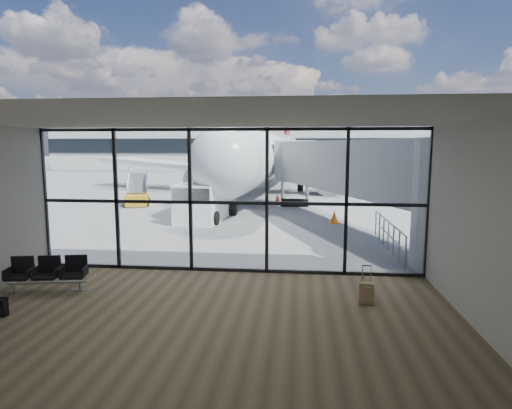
% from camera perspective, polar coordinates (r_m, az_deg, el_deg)
% --- Properties ---
extents(ground, '(220.00, 220.00, 0.00)m').
position_cam_1_polar(ground, '(53.15, 3.42, 3.52)').
color(ground, slate).
rests_on(ground, ground).
extents(lounge_shell, '(12.02, 8.01, 4.51)m').
position_cam_1_polar(lounge_shell, '(8.54, -9.03, -0.95)').
color(lounge_shell, brown).
rests_on(lounge_shell, ground).
extents(glass_curtain_wall, '(12.10, 0.12, 4.50)m').
position_cam_1_polar(glass_curtain_wall, '(13.25, -3.71, 0.45)').
color(glass_curtain_wall, white).
rests_on(glass_curtain_wall, ground).
extents(jet_bridge, '(8.00, 16.50, 4.33)m').
position_cam_1_polar(jet_bridge, '(20.26, 13.54, 4.24)').
color(jet_bridge, '#949799').
rests_on(jet_bridge, ground).
extents(apron_railing, '(0.06, 5.46, 1.11)m').
position_cam_1_polar(apron_railing, '(17.12, 17.24, -3.40)').
color(apron_railing, gray).
rests_on(apron_railing, ground).
extents(far_terminal, '(80.00, 12.20, 11.00)m').
position_cam_1_polar(far_terminal, '(74.99, 3.70, 7.97)').
color(far_terminal, silver).
rests_on(far_terminal, ground).
extents(tree_0, '(4.95, 4.95, 7.12)m').
position_cam_1_polar(tree_0, '(97.18, -23.48, 7.55)').
color(tree_0, '#382619').
rests_on(tree_0, ground).
extents(tree_1, '(5.61, 5.61, 8.07)m').
position_cam_1_polar(tree_1, '(94.42, -20.29, 8.10)').
color(tree_1, '#382619').
rests_on(tree_1, ground).
extents(tree_2, '(6.27, 6.27, 9.03)m').
position_cam_1_polar(tree_2, '(91.98, -16.91, 8.65)').
color(tree_2, '#382619').
rests_on(tree_2, ground).
extents(tree_3, '(4.95, 4.95, 7.12)m').
position_cam_1_polar(tree_3, '(89.84, -13.31, 8.01)').
color(tree_3, '#382619').
rests_on(tree_3, ground).
extents(tree_4, '(5.61, 5.61, 8.07)m').
position_cam_1_polar(tree_4, '(88.08, -9.59, 8.53)').
color(tree_4, '#382619').
rests_on(tree_4, ground).
extents(tree_5, '(6.27, 6.27, 9.03)m').
position_cam_1_polar(tree_5, '(86.70, -5.72, 9.02)').
color(tree_5, '#382619').
rests_on(tree_5, ground).
extents(seating_row, '(2.10, 0.96, 0.93)m').
position_cam_1_polar(seating_row, '(13.19, -25.98, -8.05)').
color(seating_row, gray).
rests_on(seating_row, ground).
extents(backpack, '(0.30, 0.28, 0.44)m').
position_cam_1_polar(backpack, '(11.80, -30.97, -11.73)').
color(backpack, black).
rests_on(backpack, ground).
extents(suitcase, '(0.38, 0.30, 0.98)m').
position_cam_1_polar(suitcase, '(11.24, 14.48, -11.36)').
color(suitcase, '#927951').
rests_on(suitcase, ground).
extents(airliner, '(33.41, 38.74, 9.98)m').
position_cam_1_polar(airliner, '(38.81, 1.77, 6.45)').
color(airliner, silver).
rests_on(airliner, ground).
extents(service_van, '(2.59, 4.80, 2.02)m').
position_cam_1_polar(service_van, '(23.05, -6.90, 0.50)').
color(service_van, white).
rests_on(service_van, ground).
extents(belt_loader, '(2.09, 4.53, 2.02)m').
position_cam_1_polar(belt_loader, '(30.21, -8.50, 1.51)').
color(belt_loader, black).
rests_on(belt_loader, ground).
extents(mobile_stairs, '(2.17, 3.20, 2.06)m').
position_cam_1_polar(mobile_stairs, '(29.88, -15.54, 0.88)').
color(mobile_stairs, orange).
rests_on(mobile_stairs, ground).
extents(traffic_cone_b, '(0.46, 0.46, 0.66)m').
position_cam_1_polar(traffic_cone_b, '(22.33, 10.39, -1.68)').
color(traffic_cone_b, orange).
rests_on(traffic_cone_b, ground).
extents(traffic_cone_c, '(0.41, 0.41, 0.59)m').
position_cam_1_polar(traffic_cone_c, '(30.22, 2.88, 0.82)').
color(traffic_cone_c, '#EA380C').
rests_on(traffic_cone_c, ground).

